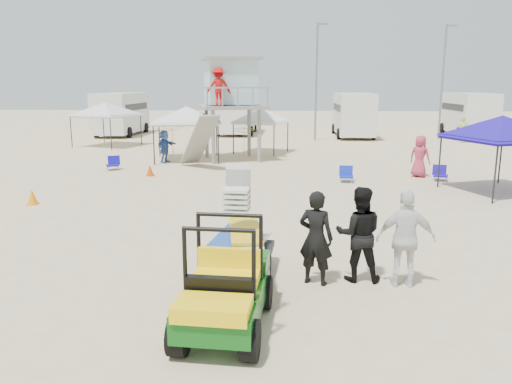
# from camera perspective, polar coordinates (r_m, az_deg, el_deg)

# --- Properties ---
(ground) EXTENTS (140.00, 140.00, 0.00)m
(ground) POSITION_cam_1_polar(r_m,az_deg,el_deg) (9.54, -4.36, -11.41)
(ground) COLOR beige
(ground) RESTS_ON ground
(utility_cart) EXTENTS (1.31, 2.39, 1.77)m
(utility_cart) POSITION_cam_1_polar(r_m,az_deg,el_deg) (7.87, -3.75, -10.15)
(utility_cart) COLOR #0C4F11
(utility_cart) RESTS_ON ground
(surf_trailer) EXTENTS (1.34, 2.31, 2.01)m
(surf_trailer) POSITION_cam_1_polar(r_m,az_deg,el_deg) (10.05, -1.93, -5.17)
(surf_trailer) COLOR black
(surf_trailer) RESTS_ON ground
(man_left) EXTENTS (0.79, 0.65, 1.86)m
(man_left) POSITION_cam_1_polar(r_m,az_deg,el_deg) (9.69, 6.86, -5.22)
(man_left) COLOR black
(man_left) RESTS_ON ground
(man_mid) EXTENTS (0.95, 0.76, 1.89)m
(man_mid) POSITION_cam_1_polar(r_m,az_deg,el_deg) (10.01, 11.68, -4.73)
(man_mid) COLOR black
(man_mid) RESTS_ON ground
(man_right) EXTENTS (1.11, 0.47, 1.89)m
(man_right) POSITION_cam_1_polar(r_m,az_deg,el_deg) (9.92, 16.75, -5.15)
(man_right) COLOR silver
(man_right) RESTS_ON ground
(lifeguard_tower) EXTENTS (3.99, 3.99, 5.08)m
(lifeguard_tower) POSITION_cam_1_polar(r_m,az_deg,el_deg) (26.08, -2.98, 12.01)
(lifeguard_tower) COLOR gray
(lifeguard_tower) RESTS_ON ground
(canopy_blue) EXTENTS (3.87, 3.87, 3.18)m
(canopy_blue) POSITION_cam_1_polar(r_m,az_deg,el_deg) (19.79, 26.37, 7.43)
(canopy_blue) COLOR black
(canopy_blue) RESTS_ON ground
(canopy_white_a) EXTENTS (3.81, 3.81, 3.17)m
(canopy_white_a) POSITION_cam_1_polar(r_m,az_deg,el_deg) (26.16, -7.97, 9.35)
(canopy_white_a) COLOR black
(canopy_white_a) RESTS_ON ground
(canopy_white_b) EXTENTS (4.07, 4.07, 3.17)m
(canopy_white_b) POSITION_cam_1_polar(r_m,az_deg,el_deg) (33.42, -16.84, 9.53)
(canopy_white_b) COLOR black
(canopy_white_b) RESTS_ON ground
(canopy_white_c) EXTENTS (3.25, 3.25, 2.98)m
(canopy_white_c) POSITION_cam_1_polar(r_m,az_deg,el_deg) (28.79, 0.60, 9.33)
(canopy_white_c) COLOR black
(canopy_white_c) RESTS_ON ground
(umbrella_a) EXTENTS (2.12, 2.15, 1.68)m
(umbrella_a) POSITION_cam_1_polar(r_m,az_deg,el_deg) (28.88, -9.52, 6.01)
(umbrella_a) COLOR red
(umbrella_a) RESTS_ON ground
(umbrella_b) EXTENTS (2.53, 2.54, 1.64)m
(umbrella_b) POSITION_cam_1_polar(r_m,az_deg,el_deg) (27.52, -1.33, 5.83)
(umbrella_b) COLOR #CFC912
(umbrella_b) RESTS_ON ground
(cone_near) EXTENTS (0.34, 0.34, 0.50)m
(cone_near) POSITION_cam_1_polar(r_m,az_deg,el_deg) (17.79, -24.20, -0.52)
(cone_near) COLOR orange
(cone_near) RESTS_ON ground
(cone_far) EXTENTS (0.34, 0.34, 0.50)m
(cone_far) POSITION_cam_1_polar(r_m,az_deg,el_deg) (21.89, -12.03, 2.46)
(cone_far) COLOR #DE4507
(cone_far) RESTS_ON ground
(beach_chair_a) EXTENTS (0.70, 0.78, 0.64)m
(beach_chair_a) POSITION_cam_1_polar(r_m,az_deg,el_deg) (23.94, -16.01, 3.21)
(beach_chair_a) COLOR #130E98
(beach_chair_a) RESTS_ON ground
(beach_chair_b) EXTENTS (0.59, 0.63, 0.64)m
(beach_chair_b) POSITION_cam_1_polar(r_m,az_deg,el_deg) (20.42, 10.27, 2.03)
(beach_chair_b) COLOR #0F25AA
(beach_chair_b) RESTS_ON ground
(beach_chair_c) EXTENTS (0.67, 0.73, 0.64)m
(beach_chair_c) POSITION_cam_1_polar(r_m,az_deg,el_deg) (21.67, 20.29, 2.04)
(beach_chair_c) COLOR #1B0D91
(beach_chair_c) RESTS_ON ground
(rv_far_left) EXTENTS (2.64, 6.80, 3.25)m
(rv_far_left) POSITION_cam_1_polar(r_m,az_deg,el_deg) (40.93, -15.14, 8.83)
(rv_far_left) COLOR silver
(rv_far_left) RESTS_ON ground
(rv_mid_left) EXTENTS (2.65, 6.50, 3.25)m
(rv_mid_left) POSITION_cam_1_polar(r_m,az_deg,el_deg) (40.43, -2.13, 9.20)
(rv_mid_left) COLOR silver
(rv_mid_left) RESTS_ON ground
(rv_mid_right) EXTENTS (2.64, 7.00, 3.25)m
(rv_mid_right) POSITION_cam_1_polar(r_m,az_deg,el_deg) (38.98, 11.06, 8.88)
(rv_mid_right) COLOR silver
(rv_mid_right) RESTS_ON ground
(rv_far_right) EXTENTS (2.64, 6.60, 3.25)m
(rv_far_right) POSITION_cam_1_polar(r_m,az_deg,el_deg) (42.46, 23.09, 8.40)
(rv_far_right) COLOR silver
(rv_far_right) RESTS_ON ground
(light_pole_left) EXTENTS (0.14, 0.14, 8.00)m
(light_pole_left) POSITION_cam_1_polar(r_m,az_deg,el_deg) (35.69, 6.90, 12.28)
(light_pole_left) COLOR slate
(light_pole_left) RESTS_ON ground
(light_pole_right) EXTENTS (0.14, 0.14, 8.00)m
(light_pole_right) POSITION_cam_1_polar(r_m,az_deg,el_deg) (38.66, 20.52, 11.60)
(light_pole_right) COLOR slate
(light_pole_right) RESTS_ON ground
(distant_beachgoers) EXTENTS (18.76, 14.17, 1.77)m
(distant_beachgoers) POSITION_cam_1_polar(r_m,az_deg,el_deg) (25.64, 6.27, 5.38)
(distant_beachgoers) COLOR #34539D
(distant_beachgoers) RESTS_ON ground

